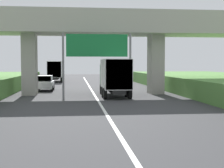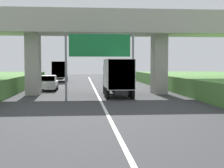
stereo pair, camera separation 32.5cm
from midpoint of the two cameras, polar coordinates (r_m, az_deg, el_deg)
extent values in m
cube|color=white|center=(25.74, -2.58, -3.22)|extent=(0.20, 97.84, 0.01)
cube|color=#ADA89E|center=(32.97, -3.45, 9.52)|extent=(40.00, 4.80, 1.10)
cube|color=#ADA89E|center=(30.91, -3.24, 11.98)|extent=(40.00, 0.36, 1.10)
cube|color=#ADA89E|center=(35.30, -3.64, 10.92)|extent=(40.00, 0.36, 1.10)
cube|color=#9F9A91|center=(33.06, -14.33, 3.30)|extent=(1.30, 2.20, 5.93)
cube|color=#9F9A91|center=(33.69, 7.28, 3.38)|extent=(1.30, 2.20, 5.93)
cylinder|color=slate|center=(27.98, -8.77, 3.05)|extent=(0.18, 0.18, 5.63)
cylinder|color=slate|center=(28.32, 2.85, 3.09)|extent=(0.18, 0.18, 5.63)
cube|color=#167238|center=(28.05, -2.94, 6.69)|extent=(5.20, 0.12, 1.90)
cube|color=white|center=(28.03, -2.93, 6.69)|extent=(4.89, 0.01, 1.67)
cube|color=black|center=(56.77, -9.90, 1.07)|extent=(1.10, 7.30, 0.36)
cube|color=gold|center=(59.33, -9.75, 2.36)|extent=(2.10, 2.10, 2.10)
cube|color=#2D3842|center=(60.34, -9.70, 2.66)|extent=(1.89, 0.06, 0.90)
cube|color=silver|center=(55.68, -9.98, 2.54)|extent=(2.30, 5.20, 2.60)
cube|color=#A8A8A4|center=(53.11, -10.16, 2.50)|extent=(2.21, 0.04, 2.50)
cylinder|color=black|center=(59.44, -10.67, 0.99)|extent=(0.30, 0.96, 0.96)
cylinder|color=black|center=(59.32, -8.81, 1.01)|extent=(0.30, 0.96, 0.96)
cylinder|color=black|center=(54.39, -11.18, 0.76)|extent=(0.30, 0.96, 0.96)
cylinder|color=black|center=(54.25, -8.93, 0.78)|extent=(0.30, 0.96, 0.96)
cylinder|color=black|center=(56.07, -11.04, 0.84)|extent=(0.30, 0.96, 0.96)
cylinder|color=black|center=(55.93, -8.85, 0.86)|extent=(0.30, 0.96, 0.96)
cube|color=black|center=(30.63, 0.06, -0.91)|extent=(1.10, 7.30, 0.36)
cube|color=#236B38|center=(33.14, -0.44, 1.55)|extent=(2.10, 2.10, 2.10)
cube|color=#2D3842|center=(34.15, -0.62, 2.11)|extent=(1.89, 0.06, 0.90)
cube|color=silver|center=(29.51, 0.28, 1.80)|extent=(2.30, 5.20, 2.60)
cube|color=#A8A8A4|center=(26.95, 0.92, 1.64)|extent=(2.21, 0.04, 2.50)
cylinder|color=black|center=(33.14, -2.11, -0.89)|extent=(0.30, 0.96, 0.96)
cylinder|color=black|center=(33.33, 1.22, -0.86)|extent=(0.30, 0.96, 0.96)
cylinder|color=black|center=(28.08, -1.55, -1.68)|extent=(0.30, 0.96, 0.96)
cylinder|color=black|center=(28.34, 2.77, -1.64)|extent=(0.30, 0.96, 0.96)
cylinder|color=black|center=(29.76, -1.82, -1.39)|extent=(0.30, 0.96, 0.96)
cylinder|color=black|center=(30.00, 2.26, -1.35)|extent=(0.30, 0.96, 0.96)
cube|color=silver|center=(56.50, 0.49, 1.15)|extent=(1.76, 4.10, 0.76)
cube|color=silver|center=(56.33, 0.51, 1.85)|extent=(1.56, 1.90, 0.64)
cube|color=#2D3842|center=(55.42, 0.62, 1.83)|extent=(1.44, 0.06, 0.54)
cylinder|color=black|center=(57.69, -0.47, 0.82)|extent=(0.22, 0.64, 0.64)
cylinder|color=black|center=(57.88, 1.14, 0.83)|extent=(0.22, 0.64, 0.64)
cylinder|color=black|center=(55.17, -0.20, 0.70)|extent=(0.22, 0.64, 0.64)
cylinder|color=black|center=(55.36, 1.49, 0.71)|extent=(0.22, 0.64, 0.64)
cube|color=#B2B5B7|center=(37.74, -11.72, -0.09)|extent=(1.76, 4.10, 0.76)
cube|color=#B2B5B7|center=(37.55, -11.75, 0.96)|extent=(1.56, 1.90, 0.64)
cube|color=#2D3842|center=(36.64, -11.89, 0.90)|extent=(1.44, 0.06, 0.54)
cylinder|color=black|center=(39.11, -12.73, -0.54)|extent=(0.22, 0.64, 0.64)
cylinder|color=black|center=(38.96, -10.34, -0.52)|extent=(0.22, 0.64, 0.64)
cylinder|color=black|center=(36.59, -13.18, -0.82)|extent=(0.22, 0.64, 0.64)
cylinder|color=black|center=(36.43, -10.62, -0.80)|extent=(0.22, 0.64, 0.64)
camera|label=1|loc=(0.16, -90.56, -0.03)|focal=52.86mm
camera|label=2|loc=(0.16, 89.44, 0.03)|focal=52.86mm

